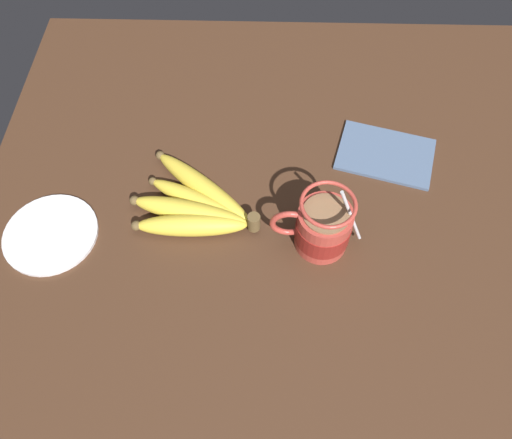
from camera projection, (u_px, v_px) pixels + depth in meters
The scene contains 5 objects.
table at pixel (292, 233), 80.41cm from camera, with size 102.63×102.63×3.71cm.
coffee_mug at pixel (322, 227), 73.79cm from camera, with size 14.08×8.30×13.49cm.
banana_bunch at pixel (196, 206), 78.92cm from camera, with size 20.97×17.14×4.05cm.
napkin at pixel (385, 154), 86.43cm from camera, with size 18.54×15.18×0.60cm.
small_plate at pixel (51, 234), 77.85cm from camera, with size 14.66×14.66×0.60cm.
Camera 1 is at (4.75, 41.15, 71.06)cm, focal length 35.00 mm.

